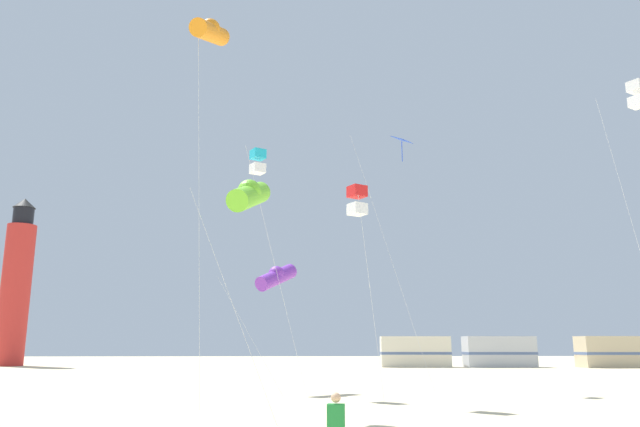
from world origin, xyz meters
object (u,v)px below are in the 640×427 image
Objects in this scene: kite_box_scarlet at (357,201)px; rv_van_cream at (415,352)px; kite_flyer_standing at (336,421)px; kite_box_white at (637,95)px; kite_diamond_blue at (401,151)px; rv_van_tan at (613,352)px; kite_tube_lime at (249,195)px; kite_tube_orange at (210,32)px; lighthouse_distant at (16,285)px; kite_tube_violet at (276,276)px; rv_van_silver at (499,352)px; kite_box_cyan at (258,162)px.

kite_box_scarlet is 1.23× the size of rv_van_cream.
kite_box_white reaches higher than kite_flyer_standing.
kite_diamond_blue is at bearing -95.06° from kite_flyer_standing.
kite_flyer_standing is 21.18m from kite_diamond_blue.
kite_diamond_blue is 36.64m from rv_van_tan.
kite_tube_lime is at bearing -58.97° from kite_flyer_standing.
kite_tube_orange is 47.96m from lighthouse_distant.
lighthouse_distant is at bearing 128.74° from kite_tube_violet.
kite_diamond_blue is 30.12m from rv_van_cream.
rv_van_tan is (10.25, -1.18, 0.00)m from rv_van_silver.
lighthouse_distant is at bearing 136.14° from kite_diamond_blue.
rv_van_silver is at bearing -1.03° from rv_van_cream.
kite_diamond_blue reaches higher than kite_tube_violet.
kite_diamond_blue is (6.31, 1.65, 6.77)m from kite_tube_violet.
kite_diamond_blue is 0.76× the size of lighthouse_distant.
kite_tube_lime is 7.69m from kite_tube_orange.
lighthouse_distant is 2.56× the size of rv_van_tan.
kite_box_scarlet reaches higher than kite_tube_lime.
lighthouse_distant is (-42.37, 38.40, -4.63)m from kite_box_white.
kite_tube_orange is (-2.45, -7.10, 8.50)m from kite_tube_violet.
kite_flyer_standing is 47.80m from rv_van_silver.
lighthouse_distant is (-24.56, 40.78, -5.84)m from kite_tube_orange.
kite_tube_orange is 7.16m from kite_box_cyan.
kite_tube_orange is (-4.12, 8.52, 13.06)m from kite_flyer_standing.
kite_box_cyan is at bearing -141.09° from rv_van_tan.
kite_tube_orange reaches higher than kite_tube_lime.
kite_box_scarlet reaches higher than kite_tube_violet.
kite_tube_violet is 9.82m from kite_tube_lime.
kite_box_cyan is at bearing -109.44° from rv_van_cream.
lighthouse_distant is (-33.33, 32.02, -4.11)m from kite_diamond_blue.
kite_flyer_standing is at bearing -98.77° from kite_box_scarlet.
kite_flyer_standing is at bearing -126.90° from rv_van_tan.
kite_flyer_standing is at bearing -64.18° from kite_tube_orange.
rv_van_cream is (12.21, 29.23, -3.79)m from kite_tube_violet.
rv_van_tan is at bearing 50.25° from kite_tube_lime.
kite_box_cyan is at bearing -160.55° from kite_diamond_blue.
kite_tube_lime reaches higher than kite_flyer_standing.
kite_tube_lime is 9.57m from kite_box_cyan.
kite_diamond_blue is 8.95m from kite_box_scarlet.
lighthouse_distant reaches higher than rv_van_silver.
kite_diamond_blue is at bearing 66.71° from kite_box_scarlet.
lighthouse_distant reaches higher than rv_van_cream.
kite_box_scarlet is (3.24, -5.50, 2.35)m from kite_tube_violet.
kite_tube_violet is 0.90× the size of rv_van_tan.
kite_box_white reaches higher than kite_diamond_blue.
kite_box_white is at bearing -17.11° from kite_tube_violet.
kite_tube_lime is at bearing -132.57° from kite_box_scarlet.
kite_box_white is 35.86m from rv_van_cream.
kite_tube_orange reaches higher than rv_van_cream.
kite_diamond_blue is (8.76, 8.76, -1.73)m from kite_tube_orange.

